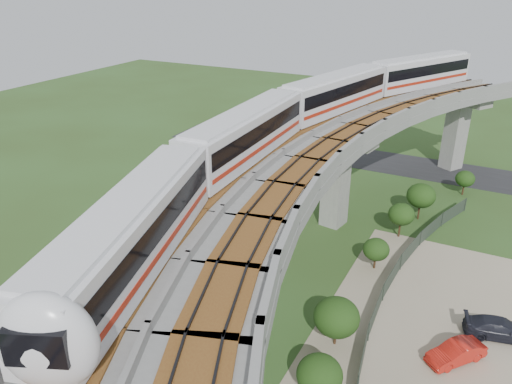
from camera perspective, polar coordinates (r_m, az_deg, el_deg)
ground at (r=42.11m, az=2.88°, el=-9.19°), size 160.00×160.00×0.00m
dirt_lot at (r=38.03m, az=21.82°, el=-15.32°), size 18.00×26.00×0.04m
asphalt_road at (r=67.86m, az=13.47°, el=3.54°), size 60.00×8.00×0.03m
viaduct at (r=36.64m, az=8.65°, el=1.28°), size 19.58×73.98×11.40m
metro_train at (r=40.89m, az=6.76°, el=8.65°), size 12.91×61.12×3.64m
fence at (r=39.46m, az=16.17°, el=-11.49°), size 3.87×38.73×1.50m
tree_0 at (r=59.79m, az=22.79°, el=1.40°), size 2.10×2.10×2.82m
tree_1 at (r=52.05m, az=18.35°, el=-0.40°), size 2.85×2.85×3.80m
tree_2 at (r=48.10m, az=16.28°, el=-2.46°), size 2.42×2.42×3.40m
tree_3 at (r=42.82m, az=13.57°, el=-6.40°), size 2.20×2.20×2.79m
tree_4 at (r=34.16m, az=9.20°, el=-13.94°), size 3.06×3.06×3.52m
tree_5 at (r=30.29m, az=7.28°, el=-20.02°), size 2.66×2.66×3.24m
car_red at (r=35.84m, az=21.89°, el=-16.67°), size 3.65×3.98×1.32m
car_dark at (r=38.96m, az=26.09°, el=-13.83°), size 5.01×2.98×1.36m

